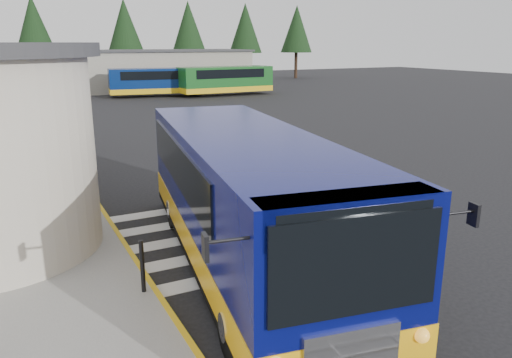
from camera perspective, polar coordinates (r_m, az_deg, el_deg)
name	(u,v)px	position (r m, az deg, el deg)	size (l,w,h in m)	color
ground	(258,216)	(14.76, 0.18, -4.25)	(140.00, 140.00, 0.00)	black
curb_strip	(92,196)	(17.22, -18.22, -1.88)	(0.12, 34.00, 0.16)	gold
crosswalk	(255,227)	(13.87, -0.14, -5.53)	(8.00, 5.35, 0.01)	silver
depot_building	(126,70)	(55.82, -14.62, 11.93)	(26.40, 8.40, 4.20)	gray
tree_line	(110,26)	(63.65, -16.34, 16.39)	(58.40, 4.40, 10.00)	black
transit_bus	(247,204)	(11.19, -1.03, -2.87)	(4.96, 11.07, 3.04)	#070C57
pedestrian_a	(21,239)	(11.51, -25.30, -6.20)	(0.63, 0.41, 1.73)	black
bollard	(142,266)	(10.21, -12.86, -9.69)	(0.09, 0.09, 1.09)	black
far_bus_a	(157,81)	(48.81, -11.29, 10.95)	(8.98, 3.65, 2.25)	#071E55
far_bus_b	(226,79)	(49.03, -3.49, 11.30)	(9.19, 2.85, 2.35)	#15521C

